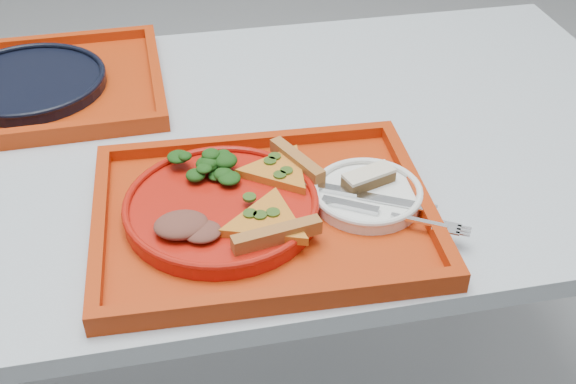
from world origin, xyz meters
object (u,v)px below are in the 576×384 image
object	(u,v)px
tray_main	(263,217)
dessert_bar	(369,178)
tray_far	(31,91)
navy_plate	(29,84)
dinner_plate	(222,209)

from	to	relation	value
tray_main	dessert_bar	world-z (taller)	dessert_bar
tray_far	navy_plate	size ratio (longest dim) A/B	1.73
dinner_plate	navy_plate	size ratio (longest dim) A/B	1.00
tray_main	navy_plate	world-z (taller)	navy_plate
tray_main	dinner_plate	distance (m)	0.06
dinner_plate	tray_far	bearing A→B (deg)	124.40
tray_far	dessert_bar	size ratio (longest dim) A/B	5.76
navy_plate	dessert_bar	world-z (taller)	dessert_bar
dinner_plate	navy_plate	bearing A→B (deg)	124.40
tray_main	dessert_bar	distance (m)	0.16
tray_main	dinner_plate	bearing A→B (deg)	172.04
tray_far	navy_plate	distance (m)	0.01
tray_main	dinner_plate	world-z (taller)	dinner_plate
tray_far	dinner_plate	distance (m)	0.50
dinner_plate	dessert_bar	distance (m)	0.21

